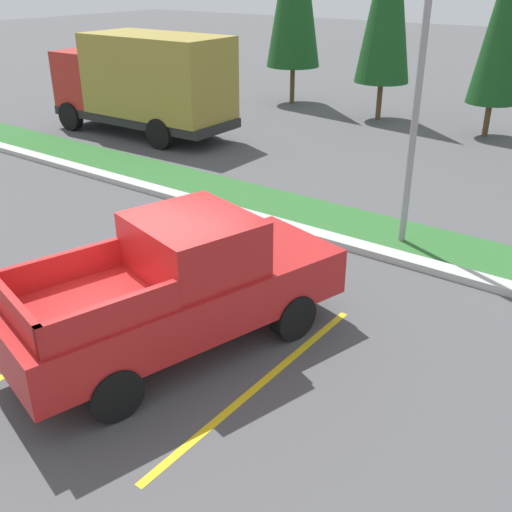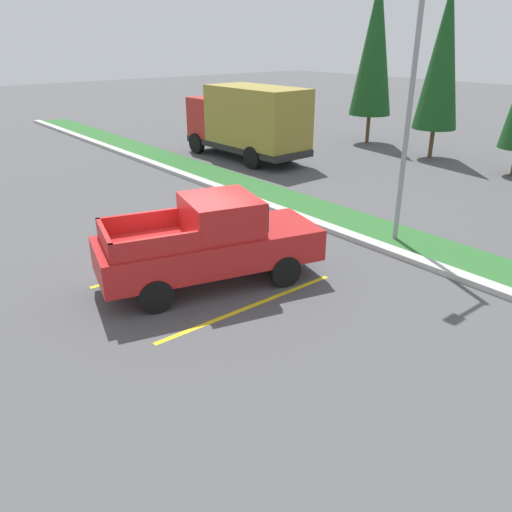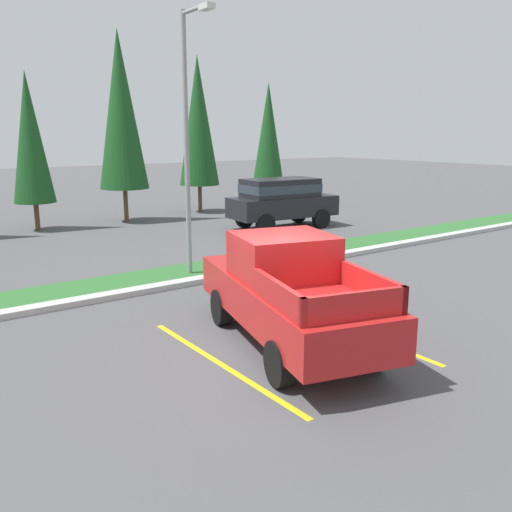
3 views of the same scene
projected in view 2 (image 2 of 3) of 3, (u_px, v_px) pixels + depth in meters
name	position (u px, v px, depth m)	size (l,w,h in m)	color
ground_plane	(196.00, 278.00, 12.58)	(120.00, 120.00, 0.00)	#4C4C4F
parking_line_near	(178.00, 262.00, 13.45)	(0.12, 4.80, 0.01)	yellow
parking_line_far	(251.00, 306.00, 11.24)	(0.12, 4.80, 0.01)	yellow
curb_strip	(335.00, 230.00, 15.45)	(56.00, 0.40, 0.15)	#B2B2AD
grass_median	(359.00, 224.00, 16.10)	(56.00, 1.80, 0.06)	#2D662D
pickup_truck_main	(212.00, 242.00, 11.95)	(3.18, 5.53, 2.10)	black
cargo_truck_distant	(248.00, 120.00, 24.06)	(6.85, 2.63, 3.40)	black
street_light	(408.00, 94.00, 13.21)	(0.24, 1.49, 7.09)	gray
cypress_tree_leftmost	(375.00, 45.00, 26.54)	(2.24, 2.24, 8.60)	brown
cypress_tree_left_inner	(443.00, 56.00, 23.19)	(2.05, 2.05, 7.89)	brown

